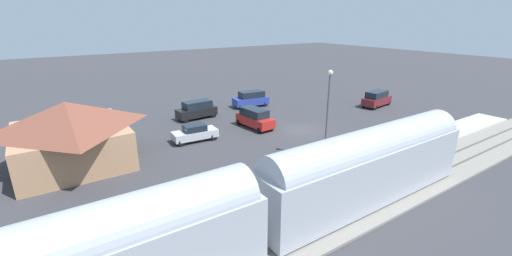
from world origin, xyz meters
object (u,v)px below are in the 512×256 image
Objects in this scene: suv_maroon at (377,99)px; suv_blue at (251,99)px; station_building at (70,132)px; light_pole_near_platform at (328,105)px; sedan_silver at (195,133)px; suv_black at (197,110)px; pedestrian_on_platform at (337,164)px; suv_red at (255,118)px.

suv_blue is (9.84, 14.74, 0.00)m from suv_maroon.
station_building is 21.80m from light_pole_near_platform.
suv_black is at bearing -25.72° from sedan_silver.
suv_blue is (1.08, -8.73, 0.00)m from suv_black.
light_pole_near_platform reaches higher than suv_black.
sedan_silver is at bearing 21.58° from pedestrian_on_platform.
suv_black reaches higher than pedestrian_on_platform.
suv_blue is at bearing -13.39° from light_pole_near_platform.
suv_black is 18.72m from light_pole_near_platform.
suv_red is at bearing -88.21° from sedan_silver.
pedestrian_on_platform is 0.22× the size of light_pole_near_platform.
suv_maroon is 0.65× the size of light_pole_near_platform.
pedestrian_on_platform is at bearing 120.19° from suv_maroon.
pedestrian_on_platform is 0.33× the size of suv_maroon.
suv_red and suv_blue have the same top height.
sedan_silver is at bearing 86.73° from suv_maroon.
pedestrian_on_platform is 5.46m from light_pole_near_platform.
light_pole_near_platform is at bearing -178.69° from suv_red.
station_building reaches higher than pedestrian_on_platform.
sedan_silver is (-0.60, -10.87, -1.98)m from station_building.
suv_red is (-7.00, -3.98, 0.00)m from suv_black.
sedan_silver is (-7.23, 3.48, -0.27)m from suv_black.
suv_blue is at bearing -55.78° from sedan_silver.
suv_blue is at bearing 56.27° from suv_maroon.
suv_maroon is 1.00× the size of suv_blue.
suv_maroon is 17.73m from suv_blue.
light_pole_near_platform reaches higher than pedestrian_on_platform.
suv_black is 8.03m from sedan_silver.
suv_maroon is at bearing -123.73° from suv_blue.
suv_blue reaches higher than pedestrian_on_platform.
sedan_silver is 0.92× the size of suv_red.
station_building is at bearing 86.83° from sedan_silver.
station_building is 11.06m from sedan_silver.
station_building is at bearing 108.46° from suv_blue.
suv_blue is 0.65× the size of light_pole_near_platform.
pedestrian_on_platform is at bearing -158.42° from sedan_silver.
suv_black is at bearing 69.52° from suv_maroon.
suv_black is 0.98× the size of suv_blue.
suv_red is 11.49m from light_pole_near_platform.
suv_black is 1.08× the size of sedan_silver.
pedestrian_on_platform is 21.33m from suv_black.
pedestrian_on_platform is at bearing 147.38° from light_pole_near_platform.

